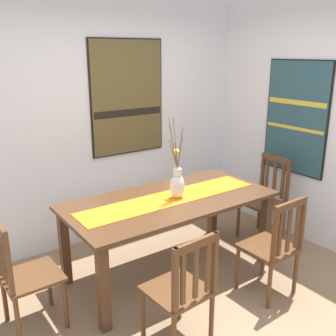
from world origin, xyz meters
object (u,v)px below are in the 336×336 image
object	(u,v)px
chair_2	(274,246)
painting_on_side_wall	(296,118)
dining_table	(170,209)
painting_on_back_wall	(127,98)
chair_3	(182,290)
centerpiece_vase	(177,182)
chair_0	(266,198)
chair_1	(22,273)

from	to	relation	value
chair_2	painting_on_side_wall	bearing A→B (deg)	32.79
dining_table	painting_on_back_wall	size ratio (longest dim) A/B	1.55
dining_table	chair_3	distance (m)	1.03
centerpiece_vase	painting_on_back_wall	size ratio (longest dim) A/B	0.61
chair_0	chair_3	size ratio (longest dim) A/B	1.04
chair_2	painting_on_back_wall	distance (m)	2.22
centerpiece_vase	painting_on_side_wall	size ratio (longest dim) A/B	0.61
chair_2	painting_on_side_wall	xyz separation A→B (m)	(1.15, 0.74, 0.91)
chair_3	painting_on_side_wall	distance (m)	2.50
dining_table	chair_2	bearing A→B (deg)	-57.89
chair_2	painting_on_back_wall	world-z (taller)	painting_on_back_wall
dining_table	painting_on_back_wall	world-z (taller)	painting_on_back_wall
dining_table	chair_0	distance (m)	1.34
chair_0	chair_1	size ratio (longest dim) A/B	1.01
chair_1	painting_on_side_wall	distance (m)	3.19
painting_on_back_wall	chair_3	bearing A→B (deg)	-109.62
chair_1	chair_3	distance (m)	1.21
centerpiece_vase	chair_0	size ratio (longest dim) A/B	0.80
chair_1	painting_on_side_wall	xyz separation A→B (m)	(3.06, -0.05, 0.89)
chair_2	dining_table	bearing A→B (deg)	122.11
painting_on_back_wall	chair_1	bearing A→B (deg)	-144.97
chair_3	chair_0	bearing A→B (deg)	24.71
dining_table	chair_0	xyz separation A→B (m)	(1.33, -0.02, -0.18)
chair_1	painting_on_side_wall	bearing A→B (deg)	-1.01
chair_3	painting_on_side_wall	world-z (taller)	painting_on_side_wall
centerpiece_vase	chair_3	size ratio (longest dim) A/B	0.84
centerpiece_vase	chair_3	bearing A→B (deg)	-124.40
centerpiece_vase	chair_0	xyz separation A→B (m)	(1.27, 0.01, -0.45)
chair_2	chair_3	size ratio (longest dim) A/B	1.02
centerpiece_vase	chair_2	bearing A→B (deg)	-60.03
dining_table	chair_3	xyz separation A→B (m)	(-0.52, -0.87, -0.20)
centerpiece_vase	chair_1	xyz separation A→B (m)	(-1.45, 0.00, -0.44)
chair_1	chair_3	bearing A→B (deg)	-44.01
chair_0	chair_2	bearing A→B (deg)	-135.43
chair_0	chair_1	xyz separation A→B (m)	(-2.72, -0.01, 0.01)
painting_on_back_wall	painting_on_side_wall	world-z (taller)	painting_on_back_wall
painting_on_back_wall	painting_on_side_wall	distance (m)	1.90
chair_1	chair_3	world-z (taller)	chair_1
painting_on_side_wall	dining_table	bearing A→B (deg)	177.14
chair_3	painting_on_back_wall	size ratio (longest dim) A/B	0.72
dining_table	painting_on_side_wall	xyz separation A→B (m)	(1.67, -0.08, 0.72)
chair_0	painting_on_side_wall	world-z (taller)	painting_on_side_wall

